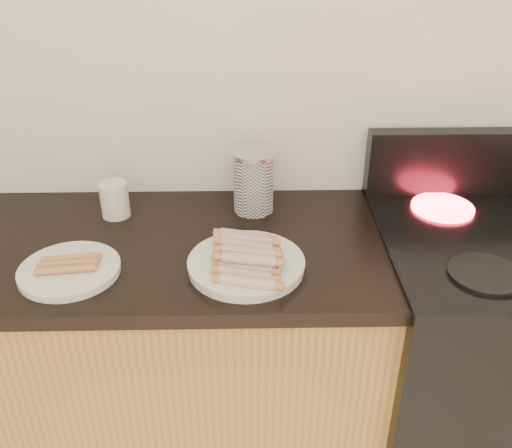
{
  "coord_description": "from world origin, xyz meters",
  "views": [
    {
      "loc": [
        0.03,
        0.38,
        1.71
      ],
      "look_at": [
        0.06,
        1.62,
        1.0
      ],
      "focal_mm": 40.0,
      "sensor_mm": 36.0,
      "label": 1
    }
  ],
  "objects_px": {
    "mug": "(115,200)",
    "canister": "(253,181)",
    "side_plate": "(70,270)",
    "stove": "(490,364)",
    "main_plate": "(246,265)"
  },
  "relations": [
    {
      "from": "stove",
      "to": "main_plate",
      "type": "height_order",
      "value": "main_plate"
    },
    {
      "from": "side_plate",
      "to": "canister",
      "type": "bearing_deg",
      "value": 35.01
    },
    {
      "from": "main_plate",
      "to": "side_plate",
      "type": "bearing_deg",
      "value": -178.56
    },
    {
      "from": "side_plate",
      "to": "mug",
      "type": "distance_m",
      "value": 0.3
    },
    {
      "from": "main_plate",
      "to": "side_plate",
      "type": "height_order",
      "value": "main_plate"
    },
    {
      "from": "stove",
      "to": "canister",
      "type": "height_order",
      "value": "canister"
    },
    {
      "from": "side_plate",
      "to": "mug",
      "type": "height_order",
      "value": "mug"
    },
    {
      "from": "main_plate",
      "to": "side_plate",
      "type": "distance_m",
      "value": 0.44
    },
    {
      "from": "mug",
      "to": "side_plate",
      "type": "bearing_deg",
      "value": -101.15
    },
    {
      "from": "canister",
      "to": "side_plate",
      "type": "bearing_deg",
      "value": -144.99
    },
    {
      "from": "stove",
      "to": "canister",
      "type": "relative_size",
      "value": 4.93
    },
    {
      "from": "stove",
      "to": "main_plate",
      "type": "relative_size",
      "value": 3.15
    },
    {
      "from": "mug",
      "to": "canister",
      "type": "bearing_deg",
      "value": 3.66
    },
    {
      "from": "side_plate",
      "to": "canister",
      "type": "relative_size",
      "value": 1.34
    },
    {
      "from": "side_plate",
      "to": "mug",
      "type": "bearing_deg",
      "value": 78.85
    }
  ]
}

